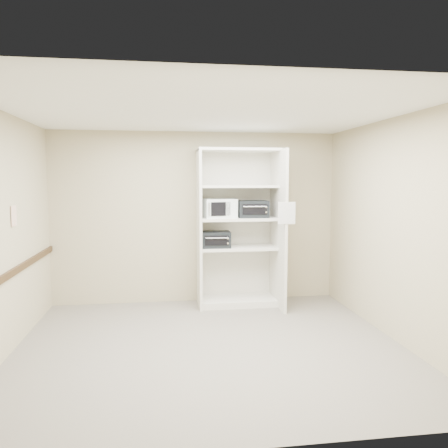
{
  "coord_description": "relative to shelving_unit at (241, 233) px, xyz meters",
  "views": [
    {
      "loc": [
        -0.54,
        -4.92,
        1.94
      ],
      "look_at": [
        0.35,
        1.34,
        1.31
      ],
      "focal_mm": 35.0,
      "sensor_mm": 36.0,
      "label": 1
    }
  ],
  "objects": [
    {
      "name": "microwave",
      "position": [
        -0.33,
        0.01,
        0.38
      ],
      "size": [
        0.53,
        0.43,
        0.29
      ],
      "primitive_type": "cube",
      "rotation": [
        0.0,
        0.0,
        0.13
      ],
      "color": "white",
      "rests_on": "shelving_unit"
    },
    {
      "name": "paper_sign",
      "position": [
        0.55,
        -0.63,
        0.35
      ],
      "size": [
        0.24,
        0.02,
        0.31
      ],
      "primitive_type": "cube",
      "rotation": [
        0.0,
        0.0,
        -0.04
      ],
      "color": "white",
      "rests_on": "shelving_unit"
    },
    {
      "name": "chair_rail",
      "position": [
        -2.89,
        -1.7,
        -0.23
      ],
      "size": [
        0.04,
        3.98,
        0.08
      ],
      "primitive_type": "cube",
      "color": "#32200F",
      "rests_on": "wall_left"
    },
    {
      "name": "wall_poster",
      "position": [
        -2.9,
        -1.3,
        0.4
      ],
      "size": [
        0.01,
        0.17,
        0.24
      ],
      "primitive_type": "cube",
      "color": "silver",
      "rests_on": "wall_left"
    },
    {
      "name": "wall_right",
      "position": [
        1.58,
        -1.7,
        0.22
      ],
      "size": [
        0.02,
        4.0,
        2.7
      ],
      "primitive_type": "cube",
      "color": "tan",
      "rests_on": "ground"
    },
    {
      "name": "wall_front",
      "position": [
        -0.67,
        -3.7,
        0.22
      ],
      "size": [
        4.5,
        0.02,
        2.7
      ],
      "primitive_type": "cube",
      "color": "tan",
      "rests_on": "ground"
    },
    {
      "name": "ceiling",
      "position": [
        -0.67,
        -1.7,
        1.57
      ],
      "size": [
        4.5,
        4.0,
        0.01
      ],
      "primitive_type": "cube",
      "color": "white"
    },
    {
      "name": "toaster_oven_upper",
      "position": [
        0.19,
        -0.03,
        0.37
      ],
      "size": [
        0.47,
        0.36,
        0.26
      ],
      "primitive_type": "cube",
      "rotation": [
        0.0,
        0.0,
        -0.05
      ],
      "color": "black",
      "rests_on": "shelving_unit"
    },
    {
      "name": "shelving_unit",
      "position": [
        0.0,
        0.0,
        0.0
      ],
      "size": [
        1.24,
        0.92,
        2.42
      ],
      "color": "beige",
      "rests_on": "floor"
    },
    {
      "name": "wall_left",
      "position": [
        -2.92,
        -1.7,
        0.22
      ],
      "size": [
        0.02,
        4.0,
        2.7
      ],
      "primitive_type": "cube",
      "color": "tan",
      "rests_on": "ground"
    },
    {
      "name": "wall_back",
      "position": [
        -0.67,
        0.3,
        0.22
      ],
      "size": [
        4.5,
        0.02,
        2.7
      ],
      "primitive_type": "cube",
      "color": "tan",
      "rests_on": "ground"
    },
    {
      "name": "toaster_oven_lower",
      "position": [
        -0.39,
        -0.05,
        -0.09
      ],
      "size": [
        0.45,
        0.34,
        0.24
      ],
      "primitive_type": "cube",
      "rotation": [
        0.0,
        0.0,
        -0.04
      ],
      "color": "black",
      "rests_on": "shelving_unit"
    },
    {
      "name": "floor",
      "position": [
        -0.67,
        -1.7,
        -1.13
      ],
      "size": [
        4.5,
        4.0,
        0.01
      ],
      "primitive_type": "cube",
      "color": "#6D675C",
      "rests_on": "ground"
    }
  ]
}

